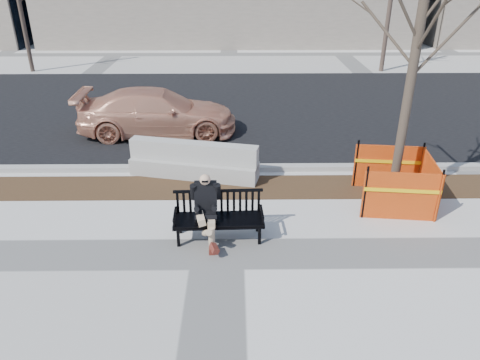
# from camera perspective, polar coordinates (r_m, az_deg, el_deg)

# --- Properties ---
(ground) EXTENTS (120.00, 120.00, 0.00)m
(ground) POSITION_cam_1_polar(r_m,az_deg,el_deg) (8.22, -2.83, -9.22)
(ground) COLOR beige
(ground) RESTS_ON ground
(mulch_strip) EXTENTS (40.00, 1.20, 0.02)m
(mulch_strip) POSITION_cam_1_polar(r_m,az_deg,el_deg) (10.44, -2.36, -0.92)
(mulch_strip) COLOR #47301C
(mulch_strip) RESTS_ON ground
(asphalt_street) EXTENTS (60.00, 10.40, 0.01)m
(asphalt_street) POSITION_cam_1_polar(r_m,az_deg,el_deg) (16.21, -1.79, 9.09)
(asphalt_street) COLOR black
(asphalt_street) RESTS_ON ground
(curb) EXTENTS (60.00, 0.25, 0.12)m
(curb) POSITION_cam_1_polar(r_m,az_deg,el_deg) (11.28, -2.24, 1.53)
(curb) COLOR #9E9B93
(curb) RESTS_ON ground
(bench) EXTENTS (1.72, 0.67, 0.91)m
(bench) POSITION_cam_1_polar(r_m,az_deg,el_deg) (8.63, -2.63, -7.30)
(bench) COLOR black
(bench) RESTS_ON ground
(seated_man) EXTENTS (0.57, 0.92, 1.26)m
(seated_man) POSITION_cam_1_polar(r_m,az_deg,el_deg) (8.67, -4.16, -7.16)
(seated_man) COLOR black
(seated_man) RESTS_ON ground
(tree_fence) EXTENTS (2.50, 2.50, 5.65)m
(tree_fence) POSITION_cam_1_polar(r_m,az_deg,el_deg) (10.34, 18.36, -2.66)
(tree_fence) COLOR #FF5714
(tree_fence) RESTS_ON ground
(sedan) EXTENTS (4.64, 2.02, 1.33)m
(sedan) POSITION_cam_1_polar(r_m,az_deg,el_deg) (13.92, -10.09, 5.76)
(sedan) COLOR tan
(sedan) RESTS_ON ground
(jersey_barrier_left) EXTENTS (3.14, 1.30, 0.88)m
(jersey_barrier_left) POSITION_cam_1_polar(r_m,az_deg,el_deg) (11.03, -5.72, 0.47)
(jersey_barrier_left) COLOR #A3A098
(jersey_barrier_left) RESTS_ON ground
(far_tree_left) EXTENTS (2.22, 2.22, 5.66)m
(far_tree_left) POSITION_cam_1_polar(r_m,az_deg,el_deg) (23.75, -24.55, 12.31)
(far_tree_left) COLOR #44352B
(far_tree_left) RESTS_ON ground
(far_tree_right) EXTENTS (2.53, 2.53, 6.01)m
(far_tree_right) POSITION_cam_1_polar(r_m,az_deg,el_deg) (22.75, 17.27, 12.94)
(far_tree_right) COLOR #4F3E33
(far_tree_right) RESTS_ON ground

